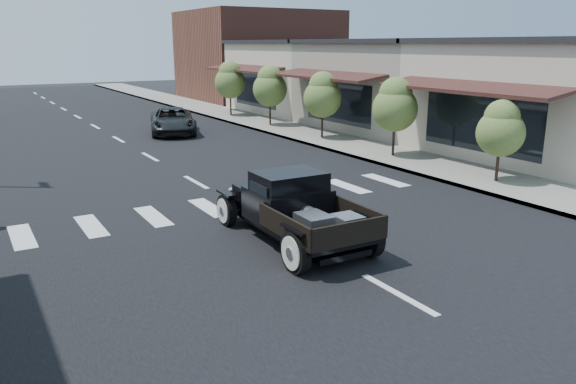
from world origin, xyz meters
TOP-DOWN VIEW (x-y plane):
  - ground at (0.00, 0.00)m, footprint 120.00×120.00m
  - road at (0.00, 15.00)m, footprint 14.00×80.00m
  - road_markings at (0.00, 10.00)m, footprint 12.00×60.00m
  - sidewalk_right at (8.50, 15.00)m, footprint 3.00×80.00m
  - storefront_near at (15.00, 4.00)m, footprint 10.00×9.00m
  - storefront_mid at (15.00, 13.00)m, footprint 10.00×9.00m
  - storefront_far at (15.00, 22.00)m, footprint 10.00×9.00m
  - far_building_right at (15.50, 32.00)m, footprint 11.00×10.00m
  - small_tree_a at (8.30, 1.71)m, footprint 1.52×1.52m
  - small_tree_b at (8.30, 6.77)m, footprint 1.78×1.78m
  - small_tree_c at (8.30, 11.84)m, footprint 1.79×1.79m
  - small_tree_d at (8.30, 16.95)m, footprint 1.86×1.86m
  - small_tree_e at (8.30, 22.06)m, footprint 1.91×1.91m
  - hotrod_pickup at (-0.15, 0.48)m, footprint 2.31×4.82m
  - second_car at (2.91, 17.46)m, footprint 3.42×5.10m

SIDE VIEW (x-z plane):
  - ground at x=0.00m, z-range 0.00..0.00m
  - road_markings at x=0.00m, z-range -0.03..0.03m
  - road at x=0.00m, z-range 0.00..0.02m
  - sidewalk_right at x=8.50m, z-range 0.00..0.15m
  - second_car at x=2.91m, z-range 0.00..1.30m
  - hotrod_pickup at x=-0.15m, z-range 0.00..1.66m
  - small_tree_a at x=8.30m, z-range 0.15..2.68m
  - small_tree_b at x=8.30m, z-range 0.15..3.12m
  - small_tree_c at x=8.30m, z-range 0.15..3.13m
  - small_tree_d at x=8.30m, z-range 0.15..3.24m
  - small_tree_e at x=8.30m, z-range 0.15..3.33m
  - storefront_near at x=15.00m, z-range 0.00..4.50m
  - storefront_mid at x=15.00m, z-range 0.00..4.50m
  - storefront_far at x=15.00m, z-range 0.00..4.50m
  - far_building_right at x=15.50m, z-range 0.00..7.00m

